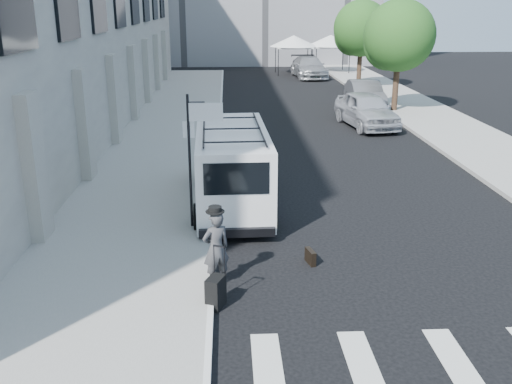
{
  "coord_description": "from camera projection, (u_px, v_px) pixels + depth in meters",
  "views": [
    {
      "loc": [
        -1.6,
        -11.0,
        5.8
      ],
      "look_at": [
        -0.93,
        2.5,
        1.3
      ],
      "focal_mm": 40.0,
      "sensor_mm": 36.0,
      "label": 1
    }
  ],
  "objects": [
    {
      "name": "parked_car_a",
      "position": [
        366.0,
        110.0,
        27.75
      ],
      "size": [
        2.66,
        5.18,
        1.69
      ],
      "primitive_type": "imported",
      "rotation": [
        0.0,
        0.0,
        0.14
      ],
      "color": "#B0B2B9",
      "rests_on": "ground"
    },
    {
      "name": "sign_pole",
      "position": [
        198.0,
        133.0,
        14.41
      ],
      "size": [
        1.03,
        0.07,
        3.5
      ],
      "color": "black",
      "rests_on": "sidewalk_left"
    },
    {
      "name": "cargo_van",
      "position": [
        232.0,
        166.0,
        16.84
      ],
      "size": [
        2.34,
        6.23,
        2.32
      ],
      "rotation": [
        0.0,
        0.0,
        0.03
      ],
      "color": "white",
      "rests_on": "ground"
    },
    {
      "name": "tree_far",
      "position": [
        359.0,
        31.0,
        39.05
      ],
      "size": [
        3.8,
        3.83,
        6.03
      ],
      "color": "black",
      "rests_on": "ground"
    },
    {
      "name": "ground",
      "position": [
        305.0,
        285.0,
        12.33
      ],
      "size": [
        120.0,
        120.0,
        0.0
      ],
      "primitive_type": "plane",
      "color": "black",
      "rests_on": "ground"
    },
    {
      "name": "suitcase",
      "position": [
        216.0,
        292.0,
        11.33
      ],
      "size": [
        0.44,
        0.52,
        1.25
      ],
      "rotation": [
        0.0,
        0.0,
        -0.41
      ],
      "color": "black",
      "rests_on": "ground"
    },
    {
      "name": "businessman",
      "position": [
        216.0,
        248.0,
        12.12
      ],
      "size": [
        0.72,
        0.62,
        1.66
      ],
      "primitive_type": "imported",
      "rotation": [
        0.0,
        0.0,
        3.58
      ],
      "color": "#3C3C3E",
      "rests_on": "ground"
    },
    {
      "name": "tent_right",
      "position": [
        331.0,
        41.0,
        48.29
      ],
      "size": [
        4.0,
        4.0,
        3.2
      ],
      "color": "black",
      "rests_on": "ground"
    },
    {
      "name": "sidewalk_left",
      "position": [
        173.0,
        128.0,
        27.27
      ],
      "size": [
        4.5,
        48.0,
        0.15
      ],
      "primitive_type": "cube",
      "color": "gray",
      "rests_on": "ground"
    },
    {
      "name": "briefcase",
      "position": [
        310.0,
        257.0,
        13.29
      ],
      "size": [
        0.22,
        0.46,
        0.34
      ],
      "primitive_type": "cube",
      "rotation": [
        0.0,
        0.0,
        0.24
      ],
      "color": "black",
      "rests_on": "ground"
    },
    {
      "name": "sidewalk_right",
      "position": [
        419.0,
        111.0,
        31.68
      ],
      "size": [
        4.0,
        56.0,
        0.15
      ],
      "primitive_type": "cube",
      "color": "gray",
      "rests_on": "ground"
    },
    {
      "name": "tent_left",
      "position": [
        294.0,
        41.0,
        47.67
      ],
      "size": [
        4.0,
        4.0,
        3.2
      ],
      "color": "black",
      "rests_on": "ground"
    },
    {
      "name": "tree_near",
      "position": [
        397.0,
        38.0,
        30.52
      ],
      "size": [
        3.8,
        3.83,
        6.03
      ],
      "color": "black",
      "rests_on": "ground"
    },
    {
      "name": "parked_car_b",
      "position": [
        365.0,
        95.0,
        32.7
      ],
      "size": [
        1.82,
        4.81,
        1.57
      ],
      "primitive_type": "imported",
      "rotation": [
        0.0,
        0.0,
        -0.03
      ],
      "color": "#54555B",
      "rests_on": "ground"
    },
    {
      "name": "parked_car_c",
      "position": [
        309.0,
        67.0,
        46.07
      ],
      "size": [
        2.67,
        5.85,
        1.66
      ],
      "primitive_type": "imported",
      "rotation": [
        0.0,
        0.0,
        0.06
      ],
      "color": "#94969B",
      "rests_on": "ground"
    }
  ]
}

